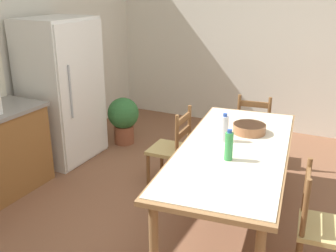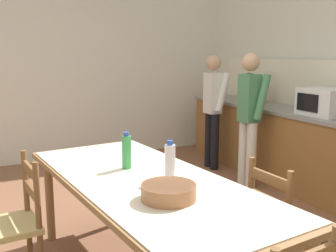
{
  "view_description": "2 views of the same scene",
  "coord_description": "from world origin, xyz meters",
  "px_view_note": "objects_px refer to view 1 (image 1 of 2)",
  "views": [
    {
      "loc": [
        -2.74,
        -1.12,
        2.17
      ],
      "look_at": [
        0.21,
        0.33,
        0.97
      ],
      "focal_mm": 42.0,
      "sensor_mm": 36.0,
      "label": 1
    },
    {
      "loc": [
        2.79,
        -1.16,
        1.61
      ],
      "look_at": [
        -0.09,
        0.19,
        1.02
      ],
      "focal_mm": 42.0,
      "sensor_mm": 36.0,
      "label": 2
    }
  ],
  "objects_px": {
    "dining_table": "(234,154)",
    "bottle_near_centre": "(229,146)",
    "chair_side_far_right": "(172,149)",
    "serving_bowl": "(249,128)",
    "chair_head_end": "(254,129)",
    "bottle_off_centre": "(225,128)",
    "potted_plant": "(123,117)",
    "refrigerator": "(62,91)",
    "chair_side_near_left": "(321,227)"
  },
  "relations": [
    {
      "from": "bottle_near_centre",
      "to": "bottle_off_centre",
      "type": "distance_m",
      "value": 0.42
    },
    {
      "from": "bottle_off_centre",
      "to": "chair_side_far_right",
      "type": "relative_size",
      "value": 0.3
    },
    {
      "from": "refrigerator",
      "to": "bottle_off_centre",
      "type": "bearing_deg",
      "value": -100.55
    },
    {
      "from": "dining_table",
      "to": "bottle_off_centre",
      "type": "relative_size",
      "value": 8.86
    },
    {
      "from": "bottle_near_centre",
      "to": "serving_bowl",
      "type": "bearing_deg",
      "value": 0.94
    },
    {
      "from": "bottle_off_centre",
      "to": "chair_head_end",
      "type": "bearing_deg",
      "value": 1.72
    },
    {
      "from": "bottle_near_centre",
      "to": "bottle_off_centre",
      "type": "height_order",
      "value": "same"
    },
    {
      "from": "bottle_near_centre",
      "to": "chair_side_far_right",
      "type": "bearing_deg",
      "value": 50.62
    },
    {
      "from": "dining_table",
      "to": "chair_side_far_right",
      "type": "distance_m",
      "value": 0.96
    },
    {
      "from": "bottle_off_centre",
      "to": "serving_bowl",
      "type": "relative_size",
      "value": 0.84
    },
    {
      "from": "bottle_near_centre",
      "to": "refrigerator",
      "type": "bearing_deg",
      "value": 71.69
    },
    {
      "from": "chair_head_end",
      "to": "chair_side_far_right",
      "type": "distance_m",
      "value": 1.2
    },
    {
      "from": "bottle_off_centre",
      "to": "potted_plant",
      "type": "height_order",
      "value": "bottle_off_centre"
    },
    {
      "from": "chair_side_near_left",
      "to": "refrigerator",
      "type": "bearing_deg",
      "value": 67.44
    },
    {
      "from": "serving_bowl",
      "to": "potted_plant",
      "type": "relative_size",
      "value": 0.48
    },
    {
      "from": "chair_head_end",
      "to": "chair_side_far_right",
      "type": "relative_size",
      "value": 1.0
    },
    {
      "from": "bottle_off_centre",
      "to": "chair_side_far_right",
      "type": "height_order",
      "value": "bottle_off_centre"
    },
    {
      "from": "dining_table",
      "to": "serving_bowl",
      "type": "relative_size",
      "value": 7.48
    },
    {
      "from": "bottle_off_centre",
      "to": "potted_plant",
      "type": "bearing_deg",
      "value": 58.21
    },
    {
      "from": "chair_side_far_right",
      "to": "bottle_near_centre",
      "type": "bearing_deg",
      "value": 48.16
    },
    {
      "from": "refrigerator",
      "to": "potted_plant",
      "type": "xyz_separation_m",
      "value": [
        0.72,
        -0.43,
        -0.51
      ]
    },
    {
      "from": "dining_table",
      "to": "bottle_off_centre",
      "type": "bearing_deg",
      "value": 52.82
    },
    {
      "from": "bottle_off_centre",
      "to": "chair_side_near_left",
      "type": "height_order",
      "value": "bottle_off_centre"
    },
    {
      "from": "serving_bowl",
      "to": "chair_head_end",
      "type": "xyz_separation_m",
      "value": [
        1.02,
        0.19,
        -0.39
      ]
    },
    {
      "from": "serving_bowl",
      "to": "bottle_near_centre",
      "type": "bearing_deg",
      "value": -179.06
    },
    {
      "from": "chair_head_end",
      "to": "chair_side_far_right",
      "type": "bearing_deg",
      "value": 50.23
    },
    {
      "from": "dining_table",
      "to": "bottle_near_centre",
      "type": "height_order",
      "value": "bottle_near_centre"
    },
    {
      "from": "bottle_off_centre",
      "to": "chair_head_end",
      "type": "relative_size",
      "value": 0.3
    },
    {
      "from": "bottle_off_centre",
      "to": "refrigerator",
      "type": "bearing_deg",
      "value": 79.45
    },
    {
      "from": "refrigerator",
      "to": "potted_plant",
      "type": "distance_m",
      "value": 0.98
    },
    {
      "from": "dining_table",
      "to": "bottle_near_centre",
      "type": "distance_m",
      "value": 0.35
    },
    {
      "from": "dining_table",
      "to": "chair_head_end",
      "type": "relative_size",
      "value": 2.63
    },
    {
      "from": "chair_side_near_left",
      "to": "chair_head_end",
      "type": "relative_size",
      "value": 1.0
    },
    {
      "from": "bottle_near_centre",
      "to": "chair_side_near_left",
      "type": "xyz_separation_m",
      "value": [
        -0.14,
        -0.79,
        -0.46
      ]
    },
    {
      "from": "chair_side_near_left",
      "to": "potted_plant",
      "type": "relative_size",
      "value": 1.36
    },
    {
      "from": "refrigerator",
      "to": "bottle_off_centre",
      "type": "xyz_separation_m",
      "value": [
        -0.42,
        -2.28,
        0.01
      ]
    },
    {
      "from": "bottle_near_centre",
      "to": "chair_side_far_right",
      "type": "distance_m",
      "value": 1.2
    },
    {
      "from": "dining_table",
      "to": "chair_head_end",
      "type": "xyz_separation_m",
      "value": [
        1.43,
        0.17,
        -0.27
      ]
    },
    {
      "from": "serving_bowl",
      "to": "chair_side_far_right",
      "type": "height_order",
      "value": "chair_side_far_right"
    },
    {
      "from": "bottle_near_centre",
      "to": "serving_bowl",
      "type": "distance_m",
      "value": 0.7
    },
    {
      "from": "refrigerator",
      "to": "chair_side_far_right",
      "type": "distance_m",
      "value": 1.65
    },
    {
      "from": "serving_bowl",
      "to": "bottle_off_centre",
      "type": "bearing_deg",
      "value": 153.33
    },
    {
      "from": "refrigerator",
      "to": "dining_table",
      "type": "height_order",
      "value": "refrigerator"
    },
    {
      "from": "dining_table",
      "to": "chair_side_near_left",
      "type": "height_order",
      "value": "chair_side_near_left"
    },
    {
      "from": "bottle_near_centre",
      "to": "chair_head_end",
      "type": "bearing_deg",
      "value": 6.84
    },
    {
      "from": "potted_plant",
      "to": "bottle_off_centre",
      "type": "bearing_deg",
      "value": -121.79
    },
    {
      "from": "serving_bowl",
      "to": "chair_head_end",
      "type": "height_order",
      "value": "chair_head_end"
    },
    {
      "from": "refrigerator",
      "to": "bottle_near_centre",
      "type": "height_order",
      "value": "refrigerator"
    },
    {
      "from": "bottle_near_centre",
      "to": "potted_plant",
      "type": "xyz_separation_m",
      "value": [
        1.53,
        2.02,
        -0.52
      ]
    },
    {
      "from": "dining_table",
      "to": "chair_head_end",
      "type": "height_order",
      "value": "chair_head_end"
    }
  ]
}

